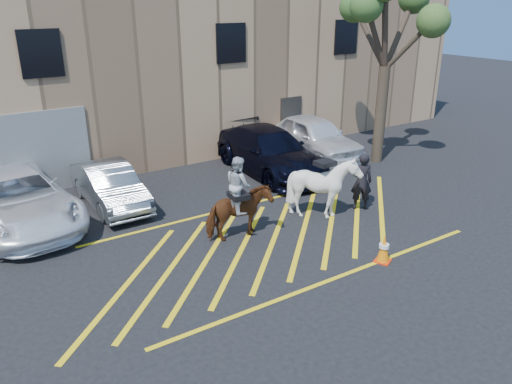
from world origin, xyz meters
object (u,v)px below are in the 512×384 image
car_silver_sedan (110,186)px  saddled_white (324,187)px  tree (389,14)px  car_blue_suv (269,151)px  car_white_suv (314,137)px  mounted_bay (239,207)px  traffic_cone (384,249)px  car_white_pickup (17,200)px  handler (362,182)px

car_silver_sedan → saddled_white: saddled_white is taller
tree → car_silver_sedan: bearing=173.0°
car_blue_suv → saddled_white: 4.49m
car_white_suv → mounted_bay: bearing=-140.7°
car_blue_suv → mounted_bay: size_ratio=2.41×
tree → saddled_white: bearing=-150.7°
mounted_bay → car_white_suv: bearing=36.2°
traffic_cone → car_white_pickup: bearing=134.5°
car_silver_sedan → car_blue_suv: size_ratio=0.72×
handler → car_blue_suv: bearing=-52.6°
car_white_suv → saddled_white: 6.22m
car_white_pickup → car_blue_suv: 8.85m
saddled_white → traffic_cone: size_ratio=2.64×
car_blue_suv → handler: (0.36, -4.54, 0.09)m
handler → car_white_suv: bearing=-81.5°
mounted_bay → handler: bearing=-4.1°
handler → traffic_cone: handler is taller
handler → saddled_white: (-1.39, 0.17, 0.05)m
car_white_pickup → handler: (9.21, -4.62, 0.13)m
car_silver_sedan → tree: size_ratio=0.56×
saddled_white → traffic_cone: bearing=-100.1°
car_white_suv → handler: (-2.33, -5.16, 0.06)m
mounted_bay → tree: size_ratio=0.32×
car_white_pickup → traffic_cone: bearing=-51.5°
car_silver_sedan → car_white_pickup: bearing=178.5°
handler → mounted_bay: 4.30m
tree → car_white_pickup: bearing=174.2°
car_white_pickup → saddled_white: size_ratio=2.94×
handler → tree: size_ratio=0.25×
car_blue_suv → car_white_suv: (2.69, 0.62, 0.02)m
mounted_bay → traffic_cone: mounted_bay is taller
car_white_pickup → car_blue_suv: size_ratio=0.99×
car_white_pickup → tree: 14.25m
traffic_cone → tree: (6.02, 6.07, 5.33)m
traffic_cone → tree: 10.07m
handler → mounted_bay: mounted_bay is taller
car_white_suv → saddled_white: saddled_white is taller
car_silver_sedan → traffic_cone: bearing=-58.6°
car_silver_sedan → traffic_cone: size_ratio=5.60×
handler → saddled_white: 1.40m
car_white_suv → mounted_bay: size_ratio=2.11×
car_silver_sedan → tree: tree is taller
car_white_pickup → mounted_bay: size_ratio=2.40×
car_white_pickup → tree: bearing=-11.8°
car_white_pickup → saddled_white: (7.82, -4.45, 0.18)m
car_blue_suv → handler: handler is taller
mounted_bay → tree: 10.08m
saddled_white → car_silver_sedan: bearing=139.3°
car_silver_sedan → handler: 7.95m
car_silver_sedan → mounted_bay: (2.21, -4.26, 0.28)m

